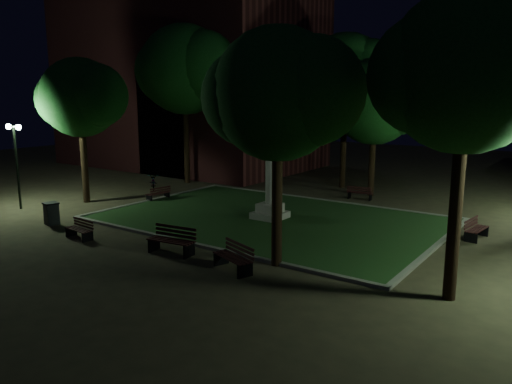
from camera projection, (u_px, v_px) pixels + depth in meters
ground at (245, 229)px, 21.72m from camera, size 80.00×80.00×0.00m
lawn at (270, 219)px, 23.32m from camera, size 15.00×10.00×0.08m
lawn_kerb at (270, 218)px, 23.31m from camera, size 15.40×10.40×0.12m
monument at (270, 200)px, 23.14m from camera, size 1.40×1.40×3.20m
building_main at (188, 74)px, 40.32m from camera, size 20.00×12.00×15.00m
tree_west at (81, 98)px, 26.01m from camera, size 5.09×4.15×7.68m
tree_north_wl at (280, 90)px, 32.30m from camera, size 5.30×4.33×8.20m
tree_north_er at (376, 103)px, 27.85m from camera, size 5.81×4.74×7.69m
tree_east at (470, 71)px, 13.01m from camera, size 5.40×4.40×8.57m
tree_se at (280, 94)px, 15.97m from camera, size 5.34×4.36×7.94m
tree_nw at (186, 69)px, 31.71m from camera, size 7.02×5.73×10.19m
tree_far_north at (347, 76)px, 30.11m from camera, size 6.38×5.21×9.44m
lamppost_sw at (16, 150)px, 24.97m from camera, size 1.18×0.28×4.31m
lamppost_nw at (206, 131)px, 36.47m from camera, size 1.18×0.28×4.54m
bench_near_left at (172, 241)px, 18.30m from camera, size 1.88×0.86×1.00m
bench_near_right at (234, 258)px, 16.52m from camera, size 1.78×1.12×0.92m
bench_west_near at (80, 230)px, 20.24m from camera, size 1.44×0.60×0.77m
bench_left_side at (159, 194)px, 27.53m from camera, size 0.63×1.43×0.76m
bench_right_side at (475, 229)px, 20.17m from camera, size 0.69×1.55×0.83m
bench_far_side at (360, 193)px, 27.73m from camera, size 1.43×0.67×0.75m
trash_bin at (51, 213)px, 22.39m from camera, size 0.69×0.69×1.01m
bicycle at (153, 182)px, 30.69m from camera, size 1.82×1.76×0.99m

